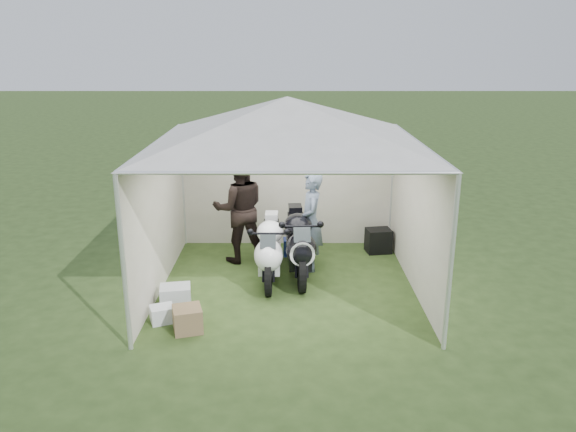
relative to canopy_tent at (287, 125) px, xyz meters
name	(u,v)px	position (x,y,z in m)	size (l,w,h in m)	color
ground	(287,285)	(0.00, -0.03, -2.58)	(80.00, 80.00, 0.00)	#283C17
canopy_tent	(287,125)	(0.00, 0.00, 0.00)	(5.66, 5.66, 3.00)	silver
motorcycle_white	(270,248)	(-0.29, 0.18, -2.03)	(0.46, 2.00, 0.99)	black
motorcycle_black	(299,242)	(0.19, 0.35, -1.98)	(0.55, 2.15, 1.06)	black
paddock_stand	(295,247)	(0.14, 1.32, -2.42)	(0.42, 0.26, 0.31)	blue
person_dark_jacket	(239,209)	(-0.84, 1.06, -1.61)	(0.94, 0.73, 1.94)	black
person_blue_jacket	(311,222)	(0.40, 0.66, -1.72)	(0.62, 0.41, 1.70)	slate
equipment_box	(378,241)	(1.70, 1.48, -2.35)	(0.44, 0.36, 0.44)	black
crate_0	(176,295)	(-1.67, -0.76, -2.43)	(0.45, 0.35, 0.30)	#B7BBC1
crate_1	(188,319)	(-1.35, -1.55, -2.41)	(0.38, 0.38, 0.34)	brown
crate_2	(162,314)	(-1.75, -1.30, -2.46)	(0.32, 0.26, 0.23)	silver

